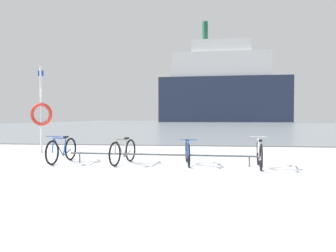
% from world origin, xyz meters
% --- Properties ---
extents(ground, '(80.00, 132.00, 0.08)m').
position_xyz_m(ground, '(0.00, 53.90, -0.04)').
color(ground, white).
extents(bike_rack, '(5.35, 0.35, 0.31)m').
position_xyz_m(bike_rack, '(0.45, 3.91, 0.27)').
color(bike_rack, '#4C5156').
rests_on(bike_rack, ground).
extents(bicycle_0, '(0.46, 1.75, 0.81)m').
position_xyz_m(bicycle_0, '(-2.48, 4.00, 0.36)').
color(bicycle_0, black).
rests_on(bicycle_0, ground).
extents(bicycle_1, '(0.50, 1.66, 0.78)m').
position_xyz_m(bicycle_1, '(-0.63, 3.94, 0.35)').
color(bicycle_1, black).
rests_on(bicycle_1, ground).
extents(bicycle_2, '(0.46, 1.67, 0.74)m').
position_xyz_m(bicycle_2, '(1.20, 3.97, 0.34)').
color(bicycle_2, black).
rests_on(bicycle_2, ground).
extents(bicycle_3, '(0.46, 1.69, 0.80)m').
position_xyz_m(bicycle_3, '(3.10, 3.64, 0.36)').
color(bicycle_3, black).
rests_on(bicycle_3, ground).
extents(rescue_post, '(0.85, 0.13, 3.18)m').
position_xyz_m(rescue_post, '(-4.30, 6.29, 1.49)').
color(rescue_post, silver).
rests_on(rescue_post, ground).
extents(ferry_ship, '(36.05, 10.92, 28.18)m').
position_xyz_m(ferry_ship, '(6.77, 87.69, 9.46)').
color(ferry_ship, '#232D47').
rests_on(ferry_ship, ground).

